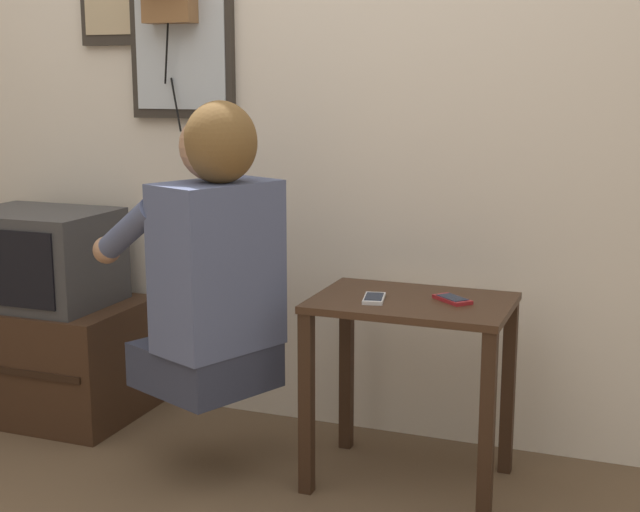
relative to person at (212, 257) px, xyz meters
The scene contains 8 objects.
wall_back 0.81m from the person, 75.47° to the left, with size 6.80×0.05×2.55m.
side_table 0.65m from the person, 17.05° to the left, with size 0.59×0.41×0.59m.
person is the anchor object (origin of this frame).
tv_stand 1.02m from the person, 162.10° to the left, with size 0.71×0.48×0.43m.
television 0.88m from the person, 163.18° to the left, with size 0.51×0.40×0.34m.
wall_mirror 0.96m from the person, 125.84° to the left, with size 0.40×0.03×0.66m.
cell_phone_held 0.50m from the person, 14.83° to the left, with size 0.08×0.13×0.01m.
cell_phone_spare 0.73m from the person, 15.88° to the left, with size 0.13×0.13×0.01m.
Camera 1 is at (1.10, -1.75, 1.24)m, focal length 50.00 mm.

